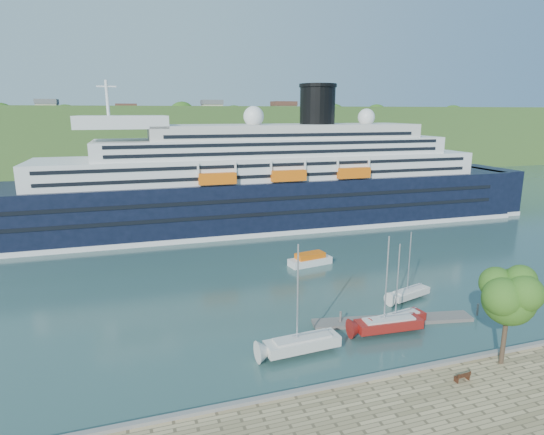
{
  "coord_description": "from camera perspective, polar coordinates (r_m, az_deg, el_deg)",
  "views": [
    {
      "loc": [
        -21.85,
        -29.02,
        22.15
      ],
      "look_at": [
        -2.66,
        30.0,
        7.68
      ],
      "focal_mm": 30.0,
      "sensor_mm": 36.0,
      "label": 1
    }
  ],
  "objects": [
    {
      "name": "sailboat_white_far",
      "position": [
        56.81,
        17.07,
        -6.04
      ],
      "size": [
        6.54,
        3.44,
        8.14
      ],
      "primitive_type": null,
      "rotation": [
        0.0,
        0.0,
        0.28
      ],
      "color": "silver",
      "rests_on": "ground"
    },
    {
      "name": "sailboat_extra",
      "position": [
        49.35,
        15.84,
        -8.51
      ],
      "size": [
        7.0,
        2.91,
        8.77
      ],
      "primitive_type": null,
      "rotation": [
        0.0,
        0.0,
        0.16
      ],
      "color": "maroon",
      "rests_on": "ground"
    },
    {
      "name": "promenade_tree",
      "position": [
        43.73,
        27.43,
        -10.45
      ],
      "size": [
        5.75,
        5.75,
        9.52
      ],
      "primitive_type": null,
      "color": "#2F6019",
      "rests_on": "promenade"
    },
    {
      "name": "sailboat_red",
      "position": [
        47.54,
        14.69,
        -8.55
      ],
      "size": [
        7.78,
        2.62,
        9.89
      ],
      "primitive_type": null,
      "rotation": [
        0.0,
        0.0,
        -0.07
      ],
      "color": "maroon",
      "rests_on": "ground"
    },
    {
      "name": "tender_launch",
      "position": [
        67.78,
        4.8,
        -5.19
      ],
      "size": [
        6.87,
        3.33,
        1.82
      ],
      "primitive_type": null,
      "rotation": [
        0.0,
        0.0,
        0.17
      ],
      "color": "orange",
      "rests_on": "ground"
    },
    {
      "name": "cruise_ship",
      "position": [
        88.09,
        -2.27,
        7.65
      ],
      "size": [
        123.01,
        20.44,
        27.54
      ],
      "primitive_type": null,
      "rotation": [
        0.0,
        0.0,
        -0.02
      ],
      "color": "black",
      "rests_on": "ground"
    },
    {
      "name": "floating_pontoon",
      "position": [
        51.97,
        14.92,
        -12.34
      ],
      "size": [
        17.59,
        5.4,
        0.39
      ],
      "primitive_type": null,
      "rotation": [
        0.0,
        0.0,
        -0.19
      ],
      "color": "slate",
      "rests_on": "ground"
    },
    {
      "name": "park_bench",
      "position": [
        41.6,
        22.75,
        -17.84
      ],
      "size": [
        1.44,
        0.68,
        0.9
      ],
      "primitive_type": null,
      "rotation": [
        0.0,
        0.0,
        0.07
      ],
      "color": "#422312",
      "rests_on": "promenade"
    },
    {
      "name": "sailboat_white_near",
      "position": [
        42.3,
        3.91,
        -10.62
      ],
      "size": [
        8.08,
        2.7,
        10.28
      ],
      "primitive_type": null,
      "rotation": [
        0.0,
        0.0,
        0.06
      ],
      "color": "silver",
      "rests_on": "ground"
    },
    {
      "name": "quay_coping",
      "position": [
        41.82,
        17.33,
        -17.67
      ],
      "size": [
        220.0,
        0.5,
        0.3
      ],
      "primitive_type": "cube",
      "color": "slate",
      "rests_on": "promenade"
    },
    {
      "name": "far_hillside",
      "position": [
        175.68,
        -10.99,
        9.57
      ],
      "size": [
        400.0,
        50.0,
        24.0
      ],
      "primitive_type": "cube",
      "color": "#3B6026",
      "rests_on": "ground"
    },
    {
      "name": "ground",
      "position": [
        42.55,
        17.06,
        -18.89
      ],
      "size": [
        400.0,
        400.0,
        0.0
      ],
      "primitive_type": "plane",
      "color": "#284744",
      "rests_on": "ground"
    }
  ]
}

